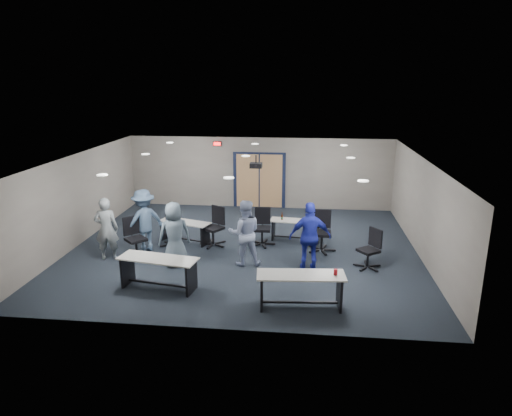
# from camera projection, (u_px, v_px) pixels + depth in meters

# --- Properties ---
(floor) EXTENTS (10.00, 10.00, 0.00)m
(floor) POSITION_uv_depth(u_px,v_px,m) (244.00, 248.00, 13.46)
(floor) COLOR black
(floor) RESTS_ON ground
(back_wall) EXTENTS (10.00, 0.04, 2.70)m
(back_wall) POSITION_uv_depth(u_px,v_px,m) (259.00, 173.00, 17.39)
(back_wall) COLOR slate
(back_wall) RESTS_ON floor
(front_wall) EXTENTS (10.00, 0.04, 2.70)m
(front_wall) POSITION_uv_depth(u_px,v_px,m) (213.00, 267.00, 8.79)
(front_wall) COLOR slate
(front_wall) RESTS_ON floor
(left_wall) EXTENTS (0.04, 9.00, 2.70)m
(left_wall) POSITION_uv_depth(u_px,v_px,m) (78.00, 200.00, 13.61)
(left_wall) COLOR slate
(left_wall) RESTS_ON floor
(right_wall) EXTENTS (0.04, 9.00, 2.70)m
(right_wall) POSITION_uv_depth(u_px,v_px,m) (423.00, 210.00, 12.58)
(right_wall) COLOR slate
(right_wall) RESTS_ON floor
(ceiling) EXTENTS (10.00, 9.00, 0.04)m
(ceiling) POSITION_uv_depth(u_px,v_px,m) (243.00, 158.00, 12.72)
(ceiling) COLOR white
(ceiling) RESTS_ON back_wall
(double_door) EXTENTS (2.00, 0.07, 2.20)m
(double_door) POSITION_uv_depth(u_px,v_px,m) (259.00, 181.00, 17.44)
(double_door) COLOR black
(double_door) RESTS_ON back_wall
(exit_sign) EXTENTS (0.32, 0.07, 0.18)m
(exit_sign) POSITION_uv_depth(u_px,v_px,m) (217.00, 144.00, 17.20)
(exit_sign) COLOR black
(exit_sign) RESTS_ON back_wall
(ceiling_projector) EXTENTS (0.35, 0.32, 0.37)m
(ceiling_projector) POSITION_uv_depth(u_px,v_px,m) (256.00, 165.00, 13.25)
(ceiling_projector) COLOR black
(ceiling_projector) RESTS_ON ceiling
(ceiling_can_lights) EXTENTS (6.24, 5.74, 0.02)m
(ceiling_can_lights) POSITION_uv_depth(u_px,v_px,m) (245.00, 157.00, 12.97)
(ceiling_can_lights) COLOR silver
(ceiling_can_lights) RESTS_ON ceiling
(table_front_left) EXTENTS (1.97, 0.94, 0.77)m
(table_front_left) POSITION_uv_depth(u_px,v_px,m) (158.00, 268.00, 10.80)
(table_front_left) COLOR #A1A098
(table_front_left) RESTS_ON floor
(table_front_right) EXTENTS (1.95, 0.79, 0.90)m
(table_front_right) POSITION_uv_depth(u_px,v_px,m) (301.00, 285.00, 9.90)
(table_front_right) COLOR #A1A098
(table_front_right) RESTS_ON floor
(table_back_left) EXTENTS (1.69, 1.01, 0.65)m
(table_back_left) POSITION_uv_depth(u_px,v_px,m) (185.00, 228.00, 13.89)
(table_back_left) COLOR #A1A098
(table_back_left) RESTS_ON floor
(table_back_right) EXTENTS (1.62, 0.67, 0.87)m
(table_back_right) POSITION_uv_depth(u_px,v_px,m) (296.00, 226.00, 14.04)
(table_back_right) COLOR #A1A098
(table_back_right) RESTS_ON floor
(chair_back_a) EXTENTS (0.65, 0.65, 0.98)m
(chair_back_a) POSITION_uv_depth(u_px,v_px,m) (170.00, 230.00, 13.54)
(chair_back_a) COLOR black
(chair_back_a) RESTS_ON floor
(chair_back_b) EXTENTS (1.02, 1.02, 1.18)m
(chair_back_b) POSITION_uv_depth(u_px,v_px,m) (213.00, 227.00, 13.55)
(chair_back_b) COLOR black
(chair_back_b) RESTS_ON floor
(chair_back_c) EXTENTS (0.73, 0.73, 1.12)m
(chair_back_c) POSITION_uv_depth(u_px,v_px,m) (262.00, 227.00, 13.59)
(chair_back_c) COLOR black
(chair_back_c) RESTS_ON floor
(chair_back_d) EXTENTS (0.76, 0.76, 1.19)m
(chair_back_d) POSITION_uv_depth(u_px,v_px,m) (322.00, 232.00, 13.09)
(chair_back_d) COLOR black
(chair_back_d) RESTS_ON floor
(chair_loose_left) EXTENTS (1.01, 1.01, 1.14)m
(chair_loose_left) POSITION_uv_depth(u_px,v_px,m) (136.00, 238.00, 12.68)
(chair_loose_left) COLOR black
(chair_loose_left) RESTS_ON floor
(chair_loose_right) EXTENTS (0.93, 0.93, 1.06)m
(chair_loose_right) POSITION_uv_depth(u_px,v_px,m) (368.00, 249.00, 11.94)
(chair_loose_right) COLOR black
(chair_loose_right) RESTS_ON floor
(person_gray) EXTENTS (0.71, 0.54, 1.76)m
(person_gray) POSITION_uv_depth(u_px,v_px,m) (106.00, 229.00, 12.44)
(person_gray) COLOR gray
(person_gray) RESTS_ON floor
(person_plaid) EXTENTS (1.02, 0.89, 1.75)m
(person_plaid) POSITION_uv_depth(u_px,v_px,m) (174.00, 234.00, 12.02)
(person_plaid) COLOR slate
(person_plaid) RESTS_ON floor
(person_lightblue) EXTENTS (0.98, 0.83, 1.79)m
(person_lightblue) POSITION_uv_depth(u_px,v_px,m) (245.00, 233.00, 12.08)
(person_lightblue) COLOR #95A2C6
(person_lightblue) RESTS_ON floor
(person_navy) EXTENTS (1.12, 0.57, 1.83)m
(person_navy) POSITION_uv_depth(u_px,v_px,m) (310.00, 237.00, 11.72)
(person_navy) COLOR #1C249A
(person_navy) RESTS_ON floor
(person_back) EXTENTS (1.33, 1.30, 1.83)m
(person_back) POSITION_uv_depth(u_px,v_px,m) (144.00, 221.00, 13.04)
(person_back) COLOR #465F7E
(person_back) RESTS_ON floor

